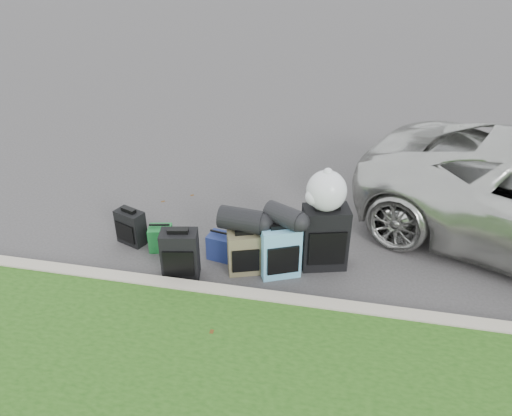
% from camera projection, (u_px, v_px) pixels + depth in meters
% --- Properties ---
extents(ground, '(120.00, 120.00, 0.00)m').
position_uv_depth(ground, '(260.00, 252.00, 6.56)').
color(ground, '#383535').
rests_on(ground, ground).
extents(curb, '(120.00, 0.18, 0.15)m').
position_uv_depth(curb, '(244.00, 297.00, 5.67)').
color(curb, '#9E937F').
rests_on(curb, ground).
extents(suitcase_small_black, '(0.43, 0.33, 0.48)m').
position_uv_depth(suitcase_small_black, '(131.00, 227.00, 6.65)').
color(suitcase_small_black, black).
rests_on(suitcase_small_black, ground).
extents(suitcase_large_black_left, '(0.48, 0.34, 0.63)m').
position_uv_depth(suitcase_large_black_left, '(180.00, 255.00, 5.97)').
color(suitcase_large_black_left, black).
rests_on(suitcase_large_black_left, ground).
extents(suitcase_olive, '(0.46, 0.37, 0.55)m').
position_uv_depth(suitcase_olive, '(244.00, 252.00, 6.08)').
color(suitcase_olive, '#48422C').
rests_on(suitcase_olive, ground).
extents(suitcase_teal, '(0.54, 0.44, 0.67)m').
position_uv_depth(suitcase_teal, '(280.00, 251.00, 6.01)').
color(suitcase_teal, teal).
rests_on(suitcase_teal, ground).
extents(suitcase_large_black_right, '(0.62, 0.46, 0.82)m').
position_uv_depth(suitcase_large_black_right, '(325.00, 237.00, 6.12)').
color(suitcase_large_black_right, black).
rests_on(suitcase_large_black_right, ground).
extents(tote_green, '(0.34, 0.29, 0.33)m').
position_uv_depth(tote_green, '(161.00, 238.00, 6.55)').
color(tote_green, '#186E2C').
rests_on(tote_green, ground).
extents(tote_navy, '(0.35, 0.30, 0.34)m').
position_uv_depth(tote_navy, '(221.00, 246.00, 6.39)').
color(tote_navy, navy).
rests_on(tote_navy, ground).
extents(duffel_left, '(0.56, 0.34, 0.29)m').
position_uv_depth(duffel_left, '(241.00, 220.00, 5.94)').
color(duffel_left, black).
rests_on(duffel_left, suitcase_olive).
extents(duffel_right, '(0.51, 0.43, 0.25)m').
position_uv_depth(duffel_right, '(284.00, 216.00, 5.83)').
color(duffel_right, black).
rests_on(duffel_right, suitcase_teal).
extents(trash_bag, '(0.47, 0.47, 0.47)m').
position_uv_depth(trash_bag, '(327.00, 191.00, 5.80)').
color(trash_bag, silver).
rests_on(trash_bag, suitcase_large_black_right).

